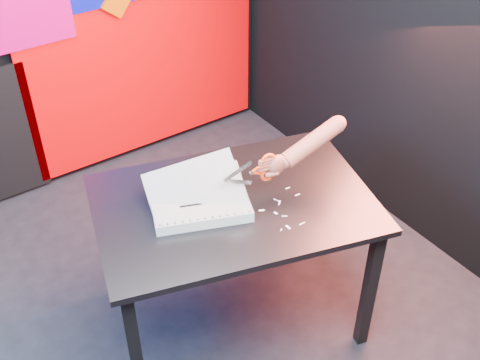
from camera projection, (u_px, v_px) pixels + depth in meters
room at (155, 86)px, 2.16m from camera, size 3.01×3.01×2.71m
backdrop at (47, 41)px, 3.38m from camera, size 2.88×0.05×2.08m
work_table at (234, 217)px, 2.64m from camera, size 1.35×1.08×0.75m
printout_stack at (200, 202)px, 2.54m from camera, size 0.48×0.42×0.21m
scissors at (264, 168)px, 2.51m from camera, size 0.24×0.04×0.14m
hand_forearm at (307, 146)px, 2.56m from camera, size 0.41×0.11×0.20m
paper_clippings at (283, 210)px, 2.53m from camera, size 0.22×0.22×0.00m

